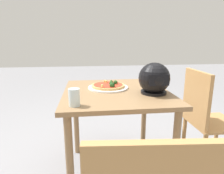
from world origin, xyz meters
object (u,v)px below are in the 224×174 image
object	(u,v)px
chair_side	(205,116)
drinking_glass	(74,97)
pizza	(109,85)
motorcycle_helmet	(154,79)
dining_table	(116,104)

from	to	relation	value
chair_side	drinking_glass	bearing A→B (deg)	16.22
pizza	drinking_glass	distance (m)	0.49
motorcycle_helmet	chair_side	bearing A→B (deg)	-169.22
dining_table	chair_side	bearing A→B (deg)	178.63
pizza	chair_side	world-z (taller)	chair_side
pizza	drinking_glass	size ratio (longest dim) A/B	2.52
drinking_glass	chair_side	size ratio (longest dim) A/B	0.12
dining_table	drinking_glass	size ratio (longest dim) A/B	8.07
dining_table	motorcycle_helmet	size ratio (longest dim) A/B	3.77
motorcycle_helmet	dining_table	bearing A→B (deg)	-22.85
motorcycle_helmet	drinking_glass	world-z (taller)	motorcycle_helmet
motorcycle_helmet	chair_side	distance (m)	0.62
dining_table	drinking_glass	bearing A→B (deg)	47.24
dining_table	motorcycle_helmet	world-z (taller)	motorcycle_helmet
pizza	chair_side	bearing A→B (deg)	172.69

